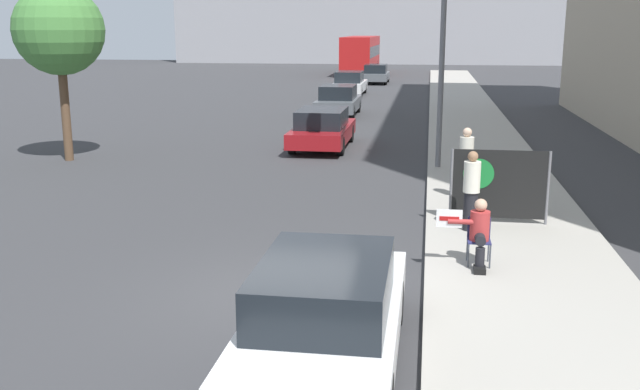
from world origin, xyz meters
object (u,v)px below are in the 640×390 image
Objects in this scene: pedestrian_behind at (466,163)px; traffic_light_pole at (412,28)px; car_on_road_far_lane at (376,74)px; car_on_road_midblock at (338,100)px; seated_protester at (479,231)px; jogger_on_sidewalk at (471,190)px; city_bus_on_road at (361,53)px; car_on_road_nearest at (322,128)px; car_on_road_distant at (350,83)px; protest_banner at (498,184)px; parked_car_curbside at (326,313)px; street_tree_near_curb at (59,31)px.

traffic_light_pole is (-1.48, 3.95, 3.14)m from pedestrian_behind.
traffic_light_pole is 1.36× the size of car_on_road_far_lane.
traffic_light_pole reaches higher than car_on_road_midblock.
seated_protester is 5.06m from pedestrian_behind.
jogger_on_sidewalk is at bearing -32.11° from pedestrian_behind.
seated_protester is at bearing -76.68° from car_on_road_midblock.
car_on_road_midblock is 0.98× the size of car_on_road_far_lane.
car_on_road_nearest is at bearing -86.38° from city_bus_on_road.
jogger_on_sidewalk is 0.35× the size of car_on_road_distant.
city_bus_on_road is at bearing 97.32° from traffic_light_pole.
seated_protester is 3.00m from protest_banner.
seated_protester is 0.27× the size of car_on_road_far_lane.
jogger_on_sidewalk reaches higher than car_on_road_distant.
seated_protester is 0.25× the size of parked_car_curbside.
protest_banner is 0.44× the size of car_on_road_nearest.
seated_protester is 0.72× the size of jogger_on_sidewalk.
car_on_road_midblock is 31.54m from city_bus_on_road.
city_bus_on_road is at bearing 156.67° from pedestrian_behind.
city_bus_on_road reaches higher than car_on_road_midblock.
traffic_light_pole is (-1.46, 6.75, 3.19)m from jogger_on_sidewalk.
protest_banner is at bearing -77.75° from car_on_road_distant.
protest_banner is at bearing 99.38° from seated_protester.
city_bus_on_road is (-7.82, 50.89, 0.95)m from protest_banner.
protest_banner is 30.71m from car_on_road_distant.
traffic_light_pole is at bearing 119.95° from seated_protester.
pedestrian_behind reaches higher than protest_banner.
car_on_road_distant is at bearing 93.46° from car_on_road_midblock.
street_tree_near_curb reaches higher than jogger_on_sidewalk.
traffic_light_pole is (-2.06, 6.07, 3.20)m from protest_banner.
car_on_road_far_lane is (0.28, 20.47, -0.01)m from car_on_road_midblock.
car_on_road_midblock is at bearing 106.83° from protest_banner.
traffic_light_pole reaches higher than parked_car_curbside.
parked_car_curbside is at bearing -45.13° from pedestrian_behind.
car_on_road_distant is 0.84× the size of street_tree_near_curb.
car_on_road_nearest is 1.08× the size of car_on_road_midblock.
traffic_light_pole is at bearing 168.77° from pedestrian_behind.
jogger_on_sidewalk is at bearing 110.99° from seated_protester.
traffic_light_pole is 0.51× the size of city_bus_on_road.
pedestrian_behind is 0.29× the size of traffic_light_pole.
city_bus_on_road is at bearing 93.53° from car_on_road_midblock.
traffic_light_pole is at bearing 108.77° from protest_banner.
jogger_on_sidewalk is (-0.01, 2.26, 0.21)m from seated_protester.
pedestrian_behind is 0.37× the size of car_on_road_nearest.
pedestrian_behind is 0.37× the size of parked_car_curbside.
car_on_road_far_lane is 0.80× the size of street_tree_near_curb.
seated_protester is at bearing -31.79° from pedestrian_behind.
car_on_road_midblock is at bearing 93.90° from car_on_road_nearest.
city_bus_on_road is (-7.24, 48.77, 0.90)m from pedestrian_behind.
car_on_road_nearest is at bearing 130.40° from traffic_light_pole.
street_tree_near_curb reaches higher than seated_protester.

